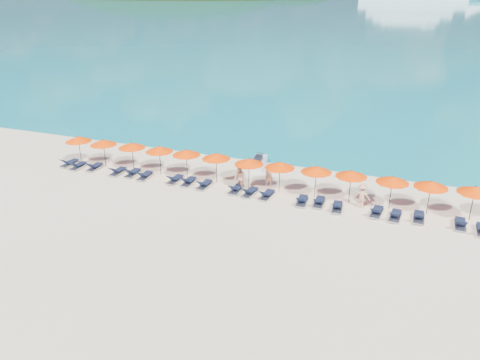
% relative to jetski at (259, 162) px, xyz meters
% --- Properties ---
extents(ground, '(1400.00, 1400.00, 0.00)m').
position_rel_jetski_xyz_m(ground, '(0.70, -8.87, -0.37)').
color(ground, beige).
extents(headland_main, '(374.00, 242.00, 126.50)m').
position_rel_jetski_xyz_m(headland_main, '(-299.30, 531.13, -38.37)').
color(headland_main, black).
rests_on(headland_main, ground).
extents(headland_small, '(162.00, 126.00, 85.50)m').
position_rel_jetski_xyz_m(headland_small, '(-149.30, 551.13, -35.37)').
color(headland_small, black).
rests_on(headland_small, ground).
extents(jetski, '(1.28, 2.65, 0.91)m').
position_rel_jetski_xyz_m(jetski, '(0.00, 0.00, 0.00)').
color(jetski, silver).
rests_on(jetski, ground).
extents(beachgoer_a, '(0.74, 0.71, 1.70)m').
position_rel_jetski_xyz_m(beachgoer_a, '(2.00, -3.55, 0.48)').
color(beachgoer_a, tan).
rests_on(beachgoer_a, ground).
extents(beachgoer_b, '(1.04, 0.95, 1.86)m').
position_rel_jetski_xyz_m(beachgoer_b, '(0.33, -5.01, 0.55)').
color(beachgoer_b, tan).
rests_on(beachgoer_b, ground).
extents(beachgoer_c, '(1.08, 0.53, 1.64)m').
position_rel_jetski_xyz_m(beachgoer_c, '(8.60, -4.65, 0.45)').
color(beachgoer_c, tan).
rests_on(beachgoer_c, ground).
extents(umbrella_0, '(2.10, 2.10, 2.28)m').
position_rel_jetski_xyz_m(umbrella_0, '(-13.68, -4.35, 1.64)').
color(umbrella_0, black).
rests_on(umbrella_0, ground).
extents(umbrella_1, '(2.10, 2.10, 2.28)m').
position_rel_jetski_xyz_m(umbrella_1, '(-11.30, -4.36, 1.64)').
color(umbrella_1, black).
rests_on(umbrella_1, ground).
extents(umbrella_2, '(2.10, 2.10, 2.28)m').
position_rel_jetski_xyz_m(umbrella_2, '(-8.81, -4.22, 1.64)').
color(umbrella_2, black).
rests_on(umbrella_2, ground).
extents(umbrella_3, '(2.10, 2.10, 2.28)m').
position_rel_jetski_xyz_m(umbrella_3, '(-6.39, -4.24, 1.64)').
color(umbrella_3, black).
rests_on(umbrella_3, ground).
extents(umbrella_4, '(2.10, 2.10, 2.28)m').
position_rel_jetski_xyz_m(umbrella_4, '(-4.16, -4.20, 1.64)').
color(umbrella_4, black).
rests_on(umbrella_4, ground).
extents(umbrella_5, '(2.10, 2.10, 2.28)m').
position_rel_jetski_xyz_m(umbrella_5, '(-1.80, -4.15, 1.64)').
color(umbrella_5, black).
rests_on(umbrella_5, ground).
extents(umbrella_6, '(2.10, 2.10, 2.28)m').
position_rel_jetski_xyz_m(umbrella_6, '(0.78, -4.36, 1.64)').
color(umbrella_6, black).
rests_on(umbrella_6, ground).
extents(umbrella_7, '(2.10, 2.10, 2.28)m').
position_rel_jetski_xyz_m(umbrella_7, '(2.97, -4.25, 1.64)').
color(umbrella_7, black).
rests_on(umbrella_7, ground).
extents(umbrella_8, '(2.10, 2.10, 2.28)m').
position_rel_jetski_xyz_m(umbrella_8, '(5.45, -4.15, 1.64)').
color(umbrella_8, black).
rests_on(umbrella_8, ground).
extents(umbrella_9, '(2.10, 2.10, 2.28)m').
position_rel_jetski_xyz_m(umbrella_9, '(7.73, -4.11, 1.64)').
color(umbrella_9, black).
rests_on(umbrella_9, ground).
extents(umbrella_10, '(2.10, 2.10, 2.28)m').
position_rel_jetski_xyz_m(umbrella_10, '(10.30, -4.19, 1.64)').
color(umbrella_10, black).
rests_on(umbrella_10, ground).
extents(umbrella_11, '(2.10, 2.10, 2.28)m').
position_rel_jetski_xyz_m(umbrella_11, '(12.56, -4.13, 1.64)').
color(umbrella_11, black).
rests_on(umbrella_11, ground).
extents(umbrella_12, '(2.10, 2.10, 2.28)m').
position_rel_jetski_xyz_m(umbrella_12, '(15.00, -4.08, 1.64)').
color(umbrella_12, black).
rests_on(umbrella_12, ground).
extents(lounger_0, '(0.74, 1.74, 0.66)m').
position_rel_jetski_xyz_m(lounger_0, '(-14.12, -5.24, -0.14)').
color(lounger_0, silver).
rests_on(lounger_0, ground).
extents(lounger_1, '(0.67, 1.72, 0.66)m').
position_rel_jetski_xyz_m(lounger_1, '(-13.06, -5.51, -0.14)').
color(lounger_1, silver).
rests_on(lounger_1, ground).
extents(lounger_2, '(0.78, 1.75, 0.66)m').
position_rel_jetski_xyz_m(lounger_2, '(-11.69, -5.25, -0.14)').
color(lounger_2, silver).
rests_on(lounger_2, ground).
extents(lounger_3, '(0.63, 1.70, 0.66)m').
position_rel_jetski_xyz_m(lounger_3, '(-9.43, -5.41, -0.14)').
color(lounger_3, silver).
rests_on(lounger_3, ground).
extents(lounger_4, '(0.73, 1.74, 0.66)m').
position_rel_jetski_xyz_m(lounger_4, '(-8.22, -5.27, -0.14)').
color(lounger_4, silver).
rests_on(lounger_4, ground).
extents(lounger_5, '(0.74, 1.74, 0.66)m').
position_rel_jetski_xyz_m(lounger_5, '(-7.06, -5.42, -0.14)').
color(lounger_5, silver).
rests_on(lounger_5, ground).
extents(lounger_6, '(0.70, 1.73, 0.66)m').
position_rel_jetski_xyz_m(lounger_6, '(-4.62, -5.26, -0.14)').
color(lounger_6, silver).
rests_on(lounger_6, ground).
extents(lounger_7, '(0.69, 1.72, 0.66)m').
position_rel_jetski_xyz_m(lounger_7, '(-3.51, -5.27, -0.14)').
color(lounger_7, silver).
rests_on(lounger_7, ground).
extents(lounger_8, '(0.65, 1.71, 0.66)m').
position_rel_jetski_xyz_m(lounger_8, '(-2.20, -5.36, -0.14)').
color(lounger_8, silver).
rests_on(lounger_8, ground).
extents(lounger_9, '(0.65, 1.71, 0.66)m').
position_rel_jetski_xyz_m(lounger_9, '(0.19, -5.31, -0.14)').
color(lounger_9, silver).
rests_on(lounger_9, ground).
extents(lounger_10, '(0.79, 1.76, 0.66)m').
position_rel_jetski_xyz_m(lounger_10, '(1.25, -5.46, -0.14)').
color(lounger_10, silver).
rests_on(lounger_10, ground).
extents(lounger_11, '(0.76, 1.75, 0.66)m').
position_rel_jetski_xyz_m(lounger_11, '(2.47, -5.45, -0.14)').
color(lounger_11, silver).
rests_on(lounger_11, ground).
extents(lounger_12, '(0.73, 1.74, 0.66)m').
position_rel_jetski_xyz_m(lounger_12, '(4.91, -5.52, -0.14)').
color(lounger_12, silver).
rests_on(lounger_12, ground).
extents(lounger_13, '(0.69, 1.73, 0.66)m').
position_rel_jetski_xyz_m(lounger_13, '(6.00, -5.31, -0.14)').
color(lounger_13, silver).
rests_on(lounger_13, ground).
extents(lounger_14, '(0.79, 1.75, 0.66)m').
position_rel_jetski_xyz_m(lounger_14, '(7.24, -5.62, -0.14)').
color(lounger_14, silver).
rests_on(lounger_14, ground).
extents(lounger_15, '(0.78, 1.75, 0.66)m').
position_rel_jetski_xyz_m(lounger_15, '(9.65, -5.43, -0.14)').
color(lounger_15, silver).
rests_on(lounger_15, ground).
extents(lounger_16, '(0.73, 1.74, 0.66)m').
position_rel_jetski_xyz_m(lounger_16, '(10.77, -5.57, -0.14)').
color(lounger_16, silver).
rests_on(lounger_16, ground).
extents(lounger_17, '(0.63, 1.70, 0.66)m').
position_rel_jetski_xyz_m(lounger_17, '(12.13, -5.25, -0.14)').
color(lounger_17, silver).
rests_on(lounger_17, ground).
extents(lounger_18, '(0.62, 1.70, 0.66)m').
position_rel_jetski_xyz_m(lounger_18, '(14.45, -5.31, -0.14)').
color(lounger_18, silver).
rests_on(lounger_18, ground).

